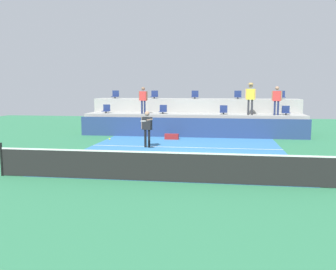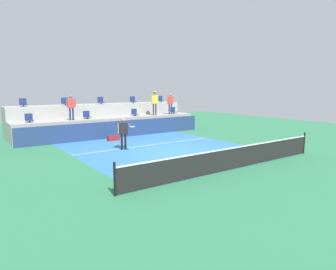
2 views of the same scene
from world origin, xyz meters
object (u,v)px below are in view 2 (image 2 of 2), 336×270
(spectator_in_grey, at_px, (170,102))
(stadium_chair_lower_left, at_px, (87,116))
(stadium_chair_upper_far_right, at_px, (161,99))
(tennis_ball, at_px, (151,145))
(stadium_chair_lower_far_left, at_px, (29,119))
(stadium_chair_upper_far_left, at_px, (23,103))
(spectator_with_hat, at_px, (155,100))
(equipment_bag, at_px, (113,138))
(tennis_player, at_px, (124,130))
(stadium_chair_upper_left, at_px, (65,102))
(stadium_chair_lower_right, at_px, (135,113))
(stadium_chair_upper_right, at_px, (133,100))
(spectator_leaning_on_rail, at_px, (71,105))
(stadium_chair_lower_far_right, at_px, (173,111))
(stadium_chair_upper_center, at_px, (101,101))

(spectator_in_grey, bearing_deg, stadium_chair_lower_left, 176.66)
(stadium_chair_upper_far_right, xyz_separation_m, tennis_ball, (-7.73, -10.66, -1.40))
(stadium_chair_lower_far_left, bearing_deg, stadium_chair_upper_far_left, 88.32)
(spectator_with_hat, relative_size, equipment_bag, 2.41)
(tennis_player, bearing_deg, stadium_chair_upper_far_right, 44.30)
(stadium_chair_lower_far_left, bearing_deg, spectator_with_hat, -2.53)
(stadium_chair_lower_left, bearing_deg, stadium_chair_upper_left, 115.60)
(stadium_chair_lower_left, distance_m, stadium_chair_lower_right, 3.62)
(stadium_chair_lower_right, height_order, tennis_player, stadium_chair_lower_right)
(stadium_chair_upper_left, xyz_separation_m, stadium_chair_upper_right, (5.36, 0.00, 0.00))
(stadium_chair_upper_right, xyz_separation_m, spectator_in_grey, (2.08, -2.18, -0.09))
(spectator_leaning_on_rail, bearing_deg, spectator_in_grey, 0.00)
(spectator_in_grey, bearing_deg, tennis_ball, -130.10)
(tennis_player, bearing_deg, stadium_chair_upper_right, 57.39)
(stadium_chair_lower_far_right, bearing_deg, stadium_chair_lower_far_left, 180.00)
(stadium_chair_lower_far_left, distance_m, stadium_chair_upper_right, 8.30)
(stadium_chair_upper_left, relative_size, spectator_in_grey, 0.32)
(stadium_chair_lower_right, distance_m, stadium_chair_upper_far_left, 7.40)
(stadium_chair_upper_center, distance_m, spectator_in_grey, 5.27)
(stadium_chair_upper_center, distance_m, spectator_with_hat, 3.99)
(stadium_chair_upper_far_left, xyz_separation_m, spectator_leaning_on_rail, (2.37, -2.18, -0.11))
(spectator_leaning_on_rail, height_order, spectator_with_hat, spectator_with_hat)
(stadium_chair_upper_far_left, bearing_deg, spectator_with_hat, -14.20)
(stadium_chair_lower_right, xyz_separation_m, spectator_with_hat, (1.50, -0.38, 0.92))
(stadium_chair_lower_left, height_order, stadium_chair_upper_left, stadium_chair_upper_left)
(stadium_chair_upper_far_right, distance_m, tennis_ball, 13.24)
(stadium_chair_upper_far_right, relative_size, tennis_player, 0.30)
(stadium_chair_lower_far_right, height_order, spectator_with_hat, spectator_with_hat)
(spectator_leaning_on_rail, bearing_deg, stadium_chair_lower_far_right, 2.65)
(stadium_chair_upper_center, height_order, tennis_ball, stadium_chair_upper_center)
(stadium_chair_upper_far_left, xyz_separation_m, tennis_player, (3.58, -6.92, -1.26))
(stadium_chair_upper_center, relative_size, spectator_leaning_on_rail, 0.33)
(stadium_chair_upper_center, height_order, equipment_bag, stadium_chair_upper_center)
(stadium_chair_lower_right, height_order, stadium_chair_upper_center, stadium_chair_upper_center)
(stadium_chair_lower_far_left, bearing_deg, tennis_player, -54.68)
(spectator_leaning_on_rail, distance_m, spectator_with_hat, 6.26)
(stadium_chair_lower_far_right, distance_m, stadium_chair_upper_far_left, 10.86)
(stadium_chair_lower_left, relative_size, spectator_leaning_on_rail, 0.33)
(stadium_chair_lower_right, height_order, stadium_chair_upper_far_left, stadium_chair_upper_far_left)
(stadium_chair_upper_right, distance_m, spectator_with_hat, 2.27)
(stadium_chair_lower_far_left, relative_size, stadium_chair_upper_center, 1.00)
(stadium_chair_lower_right, relative_size, spectator_in_grey, 0.32)
(stadium_chair_lower_far_left, xyz_separation_m, stadium_chair_upper_right, (8.06, 1.80, 0.85))
(equipment_bag, bearing_deg, stadium_chair_lower_far_left, 153.35)
(stadium_chair_upper_right, distance_m, equipment_bag, 5.85)
(stadium_chair_lower_left, relative_size, spectator_in_grey, 0.32)
(stadium_chair_lower_right, distance_m, stadium_chair_upper_center, 2.71)
(stadium_chair_lower_far_right, relative_size, stadium_chair_upper_left, 1.00)
(stadium_chair_lower_far_right, relative_size, stadium_chair_upper_far_left, 1.00)
(stadium_chair_upper_far_left, xyz_separation_m, stadium_chair_upper_right, (8.01, 0.00, 0.00))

